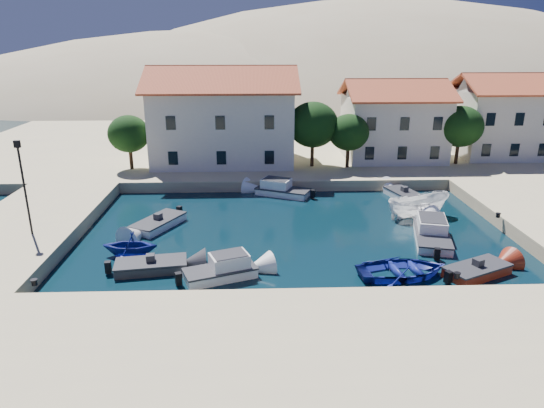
{
  "coord_description": "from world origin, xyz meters",
  "views": [
    {
      "loc": [
        -2.73,
        -22.15,
        13.08
      ],
      "look_at": [
        -1.58,
        10.62,
        2.0
      ],
      "focal_mm": 32.0,
      "sensor_mm": 36.0,
      "label": 1
    }
  ],
  "objects_px": {
    "cabin_cruiser_east": "(432,234)",
    "building_right": "(500,114)",
    "building_left": "(223,114)",
    "lamppost": "(23,179)",
    "rowboat_south": "(402,276)",
    "boat_east": "(417,217)",
    "building_mid": "(394,119)",
    "cabin_cruiser_south": "(220,271)"
  },
  "relations": [
    {
      "from": "cabin_cruiser_east",
      "to": "building_right",
      "type": "bearing_deg",
      "value": -19.87
    },
    {
      "from": "building_left",
      "to": "lamppost",
      "type": "xyz_separation_m",
      "value": [
        -11.5,
        -20.0,
        -1.18
      ]
    },
    {
      "from": "lamppost",
      "to": "rowboat_south",
      "type": "distance_m",
      "value": 24.28
    },
    {
      "from": "building_right",
      "to": "boat_east",
      "type": "height_order",
      "value": "building_right"
    },
    {
      "from": "building_mid",
      "to": "lamppost",
      "type": "relative_size",
      "value": 1.69
    },
    {
      "from": "building_left",
      "to": "building_mid",
      "type": "relative_size",
      "value": 1.4
    },
    {
      "from": "cabin_cruiser_east",
      "to": "rowboat_south",
      "type": "bearing_deg",
      "value": 159.6
    },
    {
      "from": "building_left",
      "to": "rowboat_south",
      "type": "relative_size",
      "value": 2.75
    },
    {
      "from": "building_left",
      "to": "lamppost",
      "type": "height_order",
      "value": "building_left"
    },
    {
      "from": "building_left",
      "to": "boat_east",
      "type": "relative_size",
      "value": 2.8
    },
    {
      "from": "building_mid",
      "to": "cabin_cruiser_south",
      "type": "xyz_separation_m",
      "value": [
        -16.84,
        -25.79,
        -4.75
      ]
    },
    {
      "from": "building_right",
      "to": "building_left",
      "type": "bearing_deg",
      "value": -176.19
    },
    {
      "from": "building_right",
      "to": "rowboat_south",
      "type": "bearing_deg",
      "value": -124.08
    },
    {
      "from": "building_left",
      "to": "building_right",
      "type": "xyz_separation_m",
      "value": [
        30.0,
        2.0,
        -0.46
      ]
    },
    {
      "from": "boat_east",
      "to": "building_mid",
      "type": "bearing_deg",
      "value": -22.43
    },
    {
      "from": "cabin_cruiser_south",
      "to": "building_mid",
      "type": "bearing_deg",
      "value": 36.1
    },
    {
      "from": "building_left",
      "to": "cabin_cruiser_east",
      "type": "relative_size",
      "value": 2.52
    },
    {
      "from": "cabin_cruiser_south",
      "to": "cabin_cruiser_east",
      "type": "relative_size",
      "value": 0.77
    },
    {
      "from": "building_mid",
      "to": "lamppost",
      "type": "xyz_separation_m",
      "value": [
        -29.5,
        -21.0,
        -0.47
      ]
    },
    {
      "from": "building_right",
      "to": "cabin_cruiser_east",
      "type": "xyz_separation_m",
      "value": [
        -14.64,
        -21.72,
        -5.0
      ]
    },
    {
      "from": "building_right",
      "to": "cabin_cruiser_south",
      "type": "relative_size",
      "value": 2.1
    },
    {
      "from": "building_right",
      "to": "rowboat_south",
      "type": "distance_m",
      "value": 32.95
    },
    {
      "from": "cabin_cruiser_east",
      "to": "boat_east",
      "type": "relative_size",
      "value": 1.11
    },
    {
      "from": "cabin_cruiser_south",
      "to": "boat_east",
      "type": "distance_m",
      "value": 17.67
    },
    {
      "from": "building_right",
      "to": "cabin_cruiser_south",
      "type": "distance_m",
      "value": 39.68
    },
    {
      "from": "building_mid",
      "to": "boat_east",
      "type": "distance_m",
      "value": 16.97
    },
    {
      "from": "building_right",
      "to": "boat_east",
      "type": "xyz_separation_m",
      "value": [
        -14.12,
        -17.01,
        -5.47
      ]
    },
    {
      "from": "building_left",
      "to": "building_right",
      "type": "bearing_deg",
      "value": 3.81
    },
    {
      "from": "building_right",
      "to": "lamppost",
      "type": "distance_m",
      "value": 46.98
    },
    {
      "from": "rowboat_south",
      "to": "boat_east",
      "type": "relative_size",
      "value": 1.02
    },
    {
      "from": "boat_east",
      "to": "lamppost",
      "type": "bearing_deg",
      "value": 85.46
    },
    {
      "from": "cabin_cruiser_south",
      "to": "rowboat_south",
      "type": "bearing_deg",
      "value": -21.43
    },
    {
      "from": "building_left",
      "to": "rowboat_south",
      "type": "xyz_separation_m",
      "value": [
        11.8,
        -24.91,
        -5.94
      ]
    },
    {
      "from": "rowboat_south",
      "to": "building_left",
      "type": "bearing_deg",
      "value": 17.87
    },
    {
      "from": "cabin_cruiser_east",
      "to": "boat_east",
      "type": "xyz_separation_m",
      "value": [
        0.52,
        4.72,
        -0.48
      ]
    },
    {
      "from": "building_right",
      "to": "lamppost",
      "type": "xyz_separation_m",
      "value": [
        -41.5,
        -22.0,
        -0.72
      ]
    },
    {
      "from": "building_mid",
      "to": "cabin_cruiser_south",
      "type": "height_order",
      "value": "building_mid"
    },
    {
      "from": "cabin_cruiser_south",
      "to": "boat_east",
      "type": "xyz_separation_m",
      "value": [
        14.71,
        9.78,
        -0.48
      ]
    },
    {
      "from": "building_mid",
      "to": "lamppost",
      "type": "bearing_deg",
      "value": -144.55
    },
    {
      "from": "cabin_cruiser_south",
      "to": "rowboat_south",
      "type": "distance_m",
      "value": 10.64
    },
    {
      "from": "lamppost",
      "to": "cabin_cruiser_south",
      "type": "xyz_separation_m",
      "value": [
        12.66,
        -4.79,
        -4.28
      ]
    },
    {
      "from": "cabin_cruiser_south",
      "to": "rowboat_south",
      "type": "relative_size",
      "value": 0.84
    }
  ]
}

